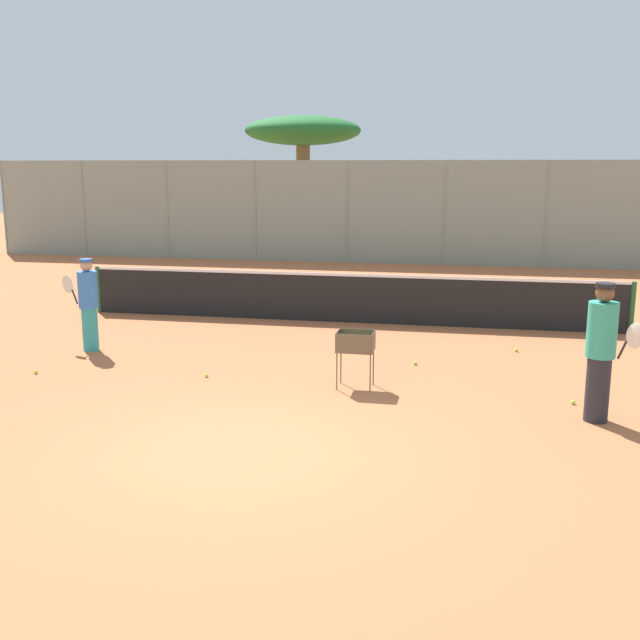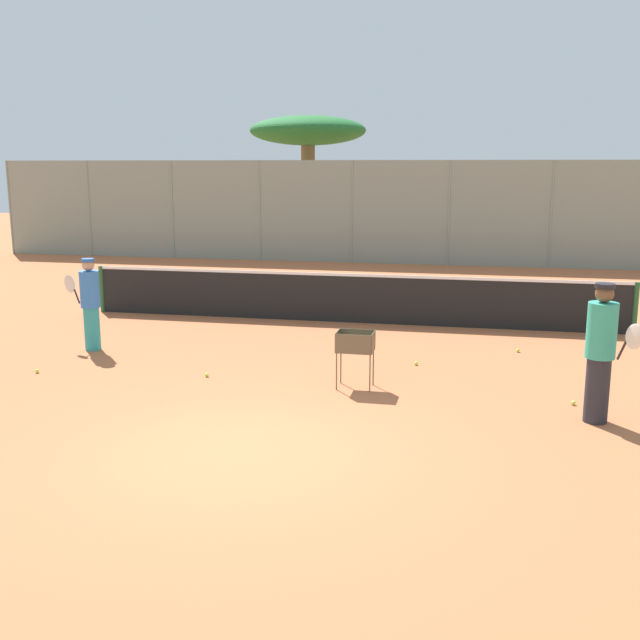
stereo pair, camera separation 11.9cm
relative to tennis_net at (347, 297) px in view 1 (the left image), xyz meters
name	(u,v)px [view 1 (the left image)]	position (x,y,z in m)	size (l,w,h in m)	color
ground_plane	(241,452)	(0.00, -7.65, -0.56)	(80.00, 80.00, 0.00)	#B7663D
tennis_net	(347,297)	(0.00, 0.00, 0.00)	(11.72, 0.10, 1.07)	#26592D
back_fence	(395,213)	(0.00, 10.04, 1.20)	(29.86, 0.08, 3.51)	gray
tree_2	(303,134)	(-3.93, 13.19, 3.96)	(4.46, 4.46, 5.21)	brown
player_white_outfit	(601,351)	(4.31, -5.64, 0.41)	(0.63, 0.83, 1.86)	#26262D
player_red_cap	(88,303)	(-4.21, -3.39, 0.32)	(0.87, 0.44, 1.69)	teal
ball_cart	(355,347)	(0.92, -4.77, 0.09)	(0.56, 0.41, 0.88)	brown
tennis_ball_0	(36,372)	(-4.31, -5.04, -0.53)	(0.07, 0.07, 0.07)	#D1E54C
tennis_ball_1	(573,402)	(4.11, -4.96, -0.53)	(0.07, 0.07, 0.07)	#D1E54C
tennis_ball_2	(516,350)	(3.47, -1.96, -0.53)	(0.07, 0.07, 0.07)	#D1E54C
tennis_ball_3	(206,375)	(-1.51, -4.68, -0.53)	(0.07, 0.07, 0.07)	#D1E54C
tennis_ball_4	(415,363)	(1.73, -3.25, -0.53)	(0.07, 0.07, 0.07)	#D1E54C
parked_car	(634,242)	(8.28, 12.70, 0.10)	(4.20, 1.70, 1.60)	#B2B7BC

